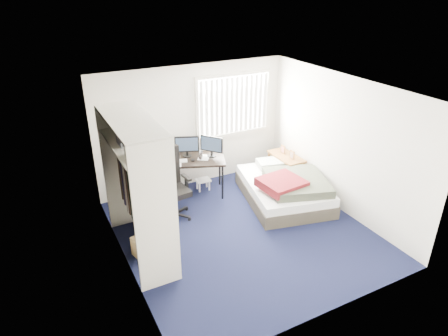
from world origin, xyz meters
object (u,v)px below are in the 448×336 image
office_chair (171,190)px  bed (285,188)px  desk (185,157)px  nightstand (286,159)px

office_chair → bed: 2.22m
desk → nightstand: 2.16m
nightstand → bed: (-0.50, -0.69, -0.25)m
desk → bed: bearing=-36.5°
desk → office_chair: (-0.56, -0.66, -0.28)m
office_chair → nightstand: office_chair is taller
desk → bed: (1.59, -1.18, -0.52)m
office_chair → nightstand: 2.65m
office_chair → desk: bearing=49.8°
bed → nightstand: bearing=54.2°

